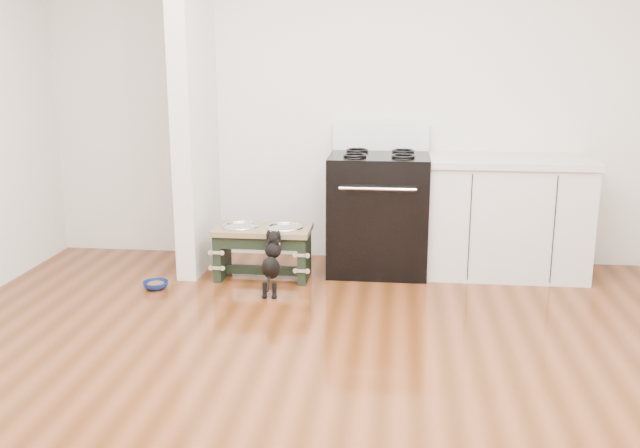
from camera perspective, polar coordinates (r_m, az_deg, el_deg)
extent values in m
plane|color=#4C240D|center=(3.72, -0.57, -13.42)|extent=(5.00, 5.00, 0.00)
plane|color=silver|center=(5.81, 2.48, 10.28)|extent=(5.00, 0.00, 5.00)
plane|color=silver|center=(0.95, -19.81, -8.56)|extent=(5.00, 0.00, 5.00)
cube|color=silver|center=(5.62, -10.04, 9.98)|extent=(0.15, 0.80, 2.70)
cube|color=black|center=(5.58, 4.69, 0.87)|extent=(0.76, 0.65, 0.92)
cube|color=black|center=(5.29, 4.56, -0.51)|extent=(0.58, 0.02, 0.50)
cylinder|color=silver|center=(5.19, 4.61, 2.81)|extent=(0.56, 0.02, 0.02)
cube|color=white|center=(5.76, 4.89, 7.02)|extent=(0.76, 0.08, 0.22)
torus|color=black|center=(5.37, 2.81, 5.51)|extent=(0.18, 0.18, 0.02)
torus|color=black|center=(5.35, 6.67, 5.41)|extent=(0.18, 0.18, 0.02)
torus|color=black|center=(5.64, 2.99, 5.91)|extent=(0.18, 0.18, 0.02)
torus|color=black|center=(5.63, 6.67, 5.82)|extent=(0.18, 0.18, 0.02)
cube|color=silver|center=(5.67, 14.64, 0.35)|extent=(1.20, 0.60, 0.86)
cube|color=beige|center=(5.59, 14.92, 4.90)|extent=(1.24, 0.64, 0.05)
cube|color=black|center=(5.52, 14.77, -4.11)|extent=(1.20, 0.06, 0.10)
cube|color=black|center=(5.52, -7.83, -2.38)|extent=(0.06, 0.35, 0.36)
cube|color=black|center=(5.40, -1.24, -2.61)|extent=(0.06, 0.35, 0.36)
cube|color=black|center=(5.26, -4.93, -1.57)|extent=(0.58, 0.03, 0.09)
cube|color=black|center=(5.48, -4.55, -3.70)|extent=(0.58, 0.06, 0.06)
cube|color=brown|center=(5.40, -4.61, -0.46)|extent=(0.73, 0.39, 0.04)
cylinder|color=silver|center=(5.43, -6.37, -0.39)|extent=(0.25, 0.25, 0.04)
cylinder|color=silver|center=(5.37, -2.84, -0.50)|extent=(0.25, 0.25, 0.04)
torus|color=silver|center=(5.43, -6.37, -0.15)|extent=(0.28, 0.28, 0.02)
torus|color=silver|center=(5.36, -2.84, -0.25)|extent=(0.28, 0.28, 0.02)
cylinder|color=black|center=(5.05, -4.45, -5.30)|extent=(0.03, 0.03, 0.11)
cylinder|color=black|center=(5.04, -3.67, -5.34)|extent=(0.03, 0.03, 0.11)
sphere|color=black|center=(5.05, -4.47, -5.80)|extent=(0.04, 0.04, 0.04)
sphere|color=black|center=(5.04, -3.68, -5.83)|extent=(0.04, 0.04, 0.04)
ellipsoid|color=black|center=(5.06, -3.95, -3.52)|extent=(0.13, 0.30, 0.26)
sphere|color=black|center=(5.12, -3.78, -2.09)|extent=(0.12, 0.12, 0.12)
sphere|color=black|center=(5.14, -3.72, -1.13)|extent=(0.10, 0.10, 0.10)
sphere|color=black|center=(5.21, -3.95, -0.92)|extent=(0.04, 0.04, 0.04)
sphere|color=black|center=(5.20, -3.22, -0.94)|extent=(0.04, 0.04, 0.04)
cylinder|color=black|center=(4.98, -4.17, -4.84)|extent=(0.02, 0.08, 0.10)
torus|color=#E3426F|center=(5.13, -3.74, -1.60)|extent=(0.10, 0.06, 0.09)
imported|color=navy|center=(5.36, -13.00, -4.79)|extent=(0.21, 0.21, 0.06)
cylinder|color=#502F17|center=(5.36, -13.00, -4.75)|extent=(0.12, 0.12, 0.02)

